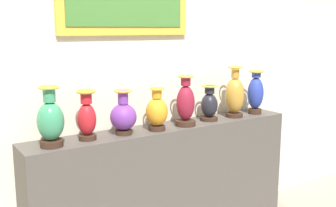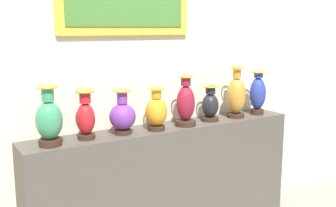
{
  "view_description": "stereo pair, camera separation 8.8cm",
  "coord_description": "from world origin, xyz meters",
  "px_view_note": "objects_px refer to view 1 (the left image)",
  "views": [
    {
      "loc": [
        -1.62,
        -2.44,
        1.63
      ],
      "look_at": [
        0.0,
        0.0,
        1.08
      ],
      "focal_mm": 43.04,
      "sensor_mm": 36.0,
      "label": 1
    },
    {
      "loc": [
        -1.55,
        -2.49,
        1.63
      ],
      "look_at": [
        0.0,
        0.0,
        1.08
      ],
      "focal_mm": 43.04,
      "sensor_mm": 36.0,
      "label": 2
    }
  ],
  "objects_px": {
    "vase_jade": "(51,121)",
    "vase_crimson": "(87,117)",
    "vase_ochre": "(235,95)",
    "vase_burgundy": "(186,104)",
    "vase_cobalt": "(256,93)",
    "vase_violet": "(123,116)",
    "vase_amber": "(157,112)",
    "vase_onyx": "(209,105)"
  },
  "relations": [
    {
      "from": "vase_amber",
      "to": "vase_cobalt",
      "type": "distance_m",
      "value": 1.01
    },
    {
      "from": "vase_jade",
      "to": "vase_amber",
      "type": "relative_size",
      "value": 1.23
    },
    {
      "from": "vase_amber",
      "to": "vase_onyx",
      "type": "xyz_separation_m",
      "value": [
        0.52,
        0.04,
        -0.01
      ]
    },
    {
      "from": "vase_crimson",
      "to": "vase_onyx",
      "type": "xyz_separation_m",
      "value": [
        1.03,
        0.0,
        -0.03
      ]
    },
    {
      "from": "vase_violet",
      "to": "vase_cobalt",
      "type": "bearing_deg",
      "value": -0.25
    },
    {
      "from": "vase_crimson",
      "to": "vase_cobalt",
      "type": "relative_size",
      "value": 0.89
    },
    {
      "from": "vase_onyx",
      "to": "vase_jade",
      "type": "bearing_deg",
      "value": -178.74
    },
    {
      "from": "vase_onyx",
      "to": "vase_burgundy",
      "type": "bearing_deg",
      "value": -171.9
    },
    {
      "from": "vase_crimson",
      "to": "vase_violet",
      "type": "xyz_separation_m",
      "value": [
        0.26,
        -0.01,
        -0.02
      ]
    },
    {
      "from": "vase_violet",
      "to": "vase_onyx",
      "type": "height_order",
      "value": "vase_violet"
    },
    {
      "from": "vase_violet",
      "to": "vase_amber",
      "type": "bearing_deg",
      "value": -6.52
    },
    {
      "from": "vase_violet",
      "to": "vase_ochre",
      "type": "bearing_deg",
      "value": -0.06
    },
    {
      "from": "vase_jade",
      "to": "vase_violet",
      "type": "relative_size",
      "value": 1.21
    },
    {
      "from": "vase_violet",
      "to": "vase_crimson",
      "type": "bearing_deg",
      "value": 177.79
    },
    {
      "from": "vase_amber",
      "to": "vase_cobalt",
      "type": "bearing_deg",
      "value": 1.32
    },
    {
      "from": "vase_burgundy",
      "to": "vase_ochre",
      "type": "xyz_separation_m",
      "value": [
        0.52,
        0.02,
        0.01
      ]
    },
    {
      "from": "vase_ochre",
      "to": "vase_cobalt",
      "type": "bearing_deg",
      "value": -1.09
    },
    {
      "from": "vase_jade",
      "to": "vase_cobalt",
      "type": "distance_m",
      "value": 1.77
    },
    {
      "from": "vase_jade",
      "to": "vase_cobalt",
      "type": "bearing_deg",
      "value": 0.34
    },
    {
      "from": "vase_burgundy",
      "to": "vase_violet",
      "type": "bearing_deg",
      "value": 177.16
    },
    {
      "from": "vase_burgundy",
      "to": "vase_amber",
      "type": "bearing_deg",
      "value": -179.18
    },
    {
      "from": "vase_jade",
      "to": "vase_onyx",
      "type": "relative_size",
      "value": 1.34
    },
    {
      "from": "vase_crimson",
      "to": "vase_ochre",
      "type": "bearing_deg",
      "value": -0.5
    },
    {
      "from": "vase_jade",
      "to": "vase_crimson",
      "type": "relative_size",
      "value": 1.14
    },
    {
      "from": "vase_ochre",
      "to": "vase_onyx",
      "type": "bearing_deg",
      "value": 177.11
    },
    {
      "from": "vase_crimson",
      "to": "vase_amber",
      "type": "relative_size",
      "value": 1.08
    },
    {
      "from": "vase_jade",
      "to": "vase_ochre",
      "type": "xyz_separation_m",
      "value": [
        1.53,
        0.02,
        0.01
      ]
    },
    {
      "from": "vase_jade",
      "to": "vase_cobalt",
      "type": "relative_size",
      "value": 1.02
    },
    {
      "from": "vase_amber",
      "to": "vase_burgundy",
      "type": "xyz_separation_m",
      "value": [
        0.26,
        0.0,
        0.03
      ]
    },
    {
      "from": "vase_amber",
      "to": "vase_burgundy",
      "type": "height_order",
      "value": "vase_burgundy"
    },
    {
      "from": "vase_amber",
      "to": "vase_cobalt",
      "type": "height_order",
      "value": "vase_cobalt"
    },
    {
      "from": "vase_jade",
      "to": "vase_burgundy",
      "type": "distance_m",
      "value": 1.02
    },
    {
      "from": "vase_jade",
      "to": "vase_burgundy",
      "type": "bearing_deg",
      "value": -0.5
    },
    {
      "from": "vase_crimson",
      "to": "vase_ochre",
      "type": "xyz_separation_m",
      "value": [
        1.29,
        -0.01,
        0.02
      ]
    },
    {
      "from": "vase_violet",
      "to": "vase_ochre",
      "type": "height_order",
      "value": "vase_ochre"
    },
    {
      "from": "vase_jade",
      "to": "vase_amber",
      "type": "height_order",
      "value": "vase_jade"
    },
    {
      "from": "vase_ochre",
      "to": "vase_cobalt",
      "type": "xyz_separation_m",
      "value": [
        0.24,
        -0.0,
        0.0
      ]
    },
    {
      "from": "vase_burgundy",
      "to": "vase_cobalt",
      "type": "xyz_separation_m",
      "value": [
        0.75,
        0.02,
        0.02
      ]
    },
    {
      "from": "vase_amber",
      "to": "vase_cobalt",
      "type": "relative_size",
      "value": 0.83
    },
    {
      "from": "vase_crimson",
      "to": "vase_burgundy",
      "type": "height_order",
      "value": "vase_burgundy"
    },
    {
      "from": "vase_ochre",
      "to": "vase_burgundy",
      "type": "bearing_deg",
      "value": -177.33
    },
    {
      "from": "vase_burgundy",
      "to": "vase_onyx",
      "type": "xyz_separation_m",
      "value": [
        0.26,
        0.04,
        -0.04
      ]
    }
  ]
}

